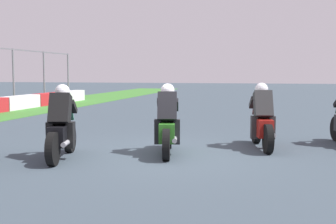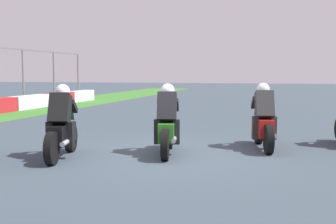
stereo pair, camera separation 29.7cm
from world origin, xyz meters
The scene contains 4 objects.
ground_plane centered at (0.00, 0.00, 0.00)m, with size 120.00×120.00×0.00m, color #384550.
rider_lane_b centered at (1.19, -1.93, 0.62)m, with size 2.02×0.64×1.51m.
rider_lane_c centered at (-0.02, 0.03, 0.62)m, with size 2.03×0.63×1.51m.
rider_lane_d centered at (-0.97, 2.00, 0.62)m, with size 2.02×0.65×1.51m.
Camera 2 is at (-8.97, -2.34, 1.75)m, focal length 46.78 mm.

